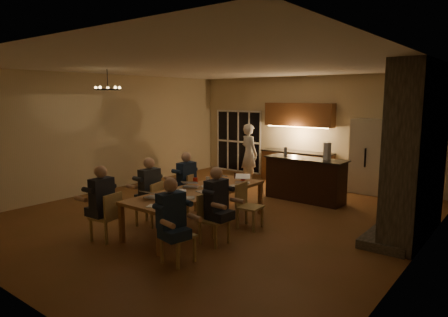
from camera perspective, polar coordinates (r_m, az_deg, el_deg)
floor at (r=8.93m, az=-0.76°, el=-8.02°), size 9.00×9.00×0.00m
back_wall at (r=12.44m, az=12.40°, el=4.06°), size 8.00×0.04×3.20m
left_wall at (r=11.54m, az=-16.57°, el=3.55°), size 0.04×9.00×3.20m
right_wall at (r=6.87m, az=26.38°, el=-0.37°), size 0.04×9.00×3.20m
ceiling at (r=8.57m, az=-0.80°, el=13.05°), size 8.00×9.00×0.04m
french_doors at (r=13.83m, az=2.10°, el=2.43°), size 1.86×0.08×2.10m
fireplace at (r=8.10m, az=25.91°, el=0.93°), size 0.58×2.50×3.20m
kitchenette at (r=12.33m, az=10.44°, el=2.21°), size 2.24×0.68×2.40m
refrigerator at (r=11.46m, az=20.07°, el=0.32°), size 0.90×0.68×2.00m
dining_table at (r=8.07m, az=-3.65°, el=-7.11°), size 1.10×3.15×0.75m
bar_island at (r=10.20m, az=11.51°, el=-2.94°), size 2.07×0.74×1.08m
chair_left_near at (r=7.59m, az=-16.60°, el=-7.94°), size 0.51×0.51×0.89m
chair_left_mid at (r=8.28m, az=-10.69°, el=-6.34°), size 0.54×0.54×0.89m
chair_left_far at (r=9.06m, az=-5.70°, el=-4.91°), size 0.54×0.54×0.89m
chair_right_near at (r=6.38m, az=-6.59°, el=-10.86°), size 0.45×0.45×0.89m
chair_right_mid at (r=7.11m, az=-1.40°, el=-8.72°), size 0.44×0.44×0.89m
chair_right_far at (r=7.95m, az=3.73°, el=-6.84°), size 0.48×0.48×0.89m
person_left_near at (r=7.55m, az=-17.00°, el=-6.14°), size 0.63×0.63×1.38m
person_right_near at (r=6.23m, az=-7.54°, el=-8.98°), size 0.71×0.71×1.38m
person_left_mid at (r=8.26m, az=-10.55°, el=-4.62°), size 0.64×0.64×1.38m
person_right_mid at (r=7.09m, az=-1.10°, el=-6.70°), size 0.64×0.64×1.38m
person_left_far at (r=8.94m, az=-5.36°, el=-3.47°), size 0.62×0.62×1.38m
standing_person at (r=11.97m, az=3.61°, el=0.68°), size 0.77×0.64×1.79m
chandelier at (r=9.47m, az=-16.26°, el=9.46°), size 0.57×0.57×0.03m
laptop_a at (r=7.44m, az=-10.06°, el=-4.72°), size 0.35×0.32×0.23m
laptop_b at (r=7.17m, az=-6.89°, el=-5.17°), size 0.42×0.41×0.23m
laptop_c at (r=8.21m, az=-4.76°, el=-3.33°), size 0.42×0.40×0.23m
laptop_d at (r=7.75m, az=-2.79°, el=-4.05°), size 0.38×0.35×0.23m
laptop_e at (r=8.92m, az=-0.37°, el=-2.32°), size 0.36×0.33×0.23m
laptop_f at (r=8.60m, az=2.66°, el=-2.76°), size 0.42×0.41×0.23m
mug_front at (r=7.68m, az=-6.17°, el=-4.70°), size 0.08×0.08×0.10m
mug_mid at (r=8.34m, az=-0.31°, el=-3.56°), size 0.07×0.07×0.10m
mug_back at (r=8.77m, az=-2.33°, el=-2.94°), size 0.09×0.09×0.10m
redcup_near at (r=6.83m, az=-9.04°, el=-6.38°), size 0.09×0.09×0.12m
redcup_mid at (r=8.57m, az=-4.12°, el=-3.17°), size 0.10×0.10×0.12m
redcup_far at (r=8.89m, az=2.72°, el=-2.73°), size 0.10×0.10×0.12m
can_silver at (r=7.43m, az=-6.55°, el=-5.08°), size 0.07×0.07×0.12m
can_cola at (r=9.07m, az=1.69°, el=-2.49°), size 0.06×0.06×0.12m
plate_near at (r=7.34m, az=-5.06°, el=-5.64°), size 0.22×0.22×0.02m
plate_left at (r=7.53m, az=-9.50°, el=-5.35°), size 0.22×0.22×0.02m
plate_far at (r=8.26m, az=1.46°, el=-3.98°), size 0.25×0.25×0.02m
notepad at (r=6.92m, az=-10.27°, el=-6.67°), size 0.20×0.23×0.01m
bar_bottle at (r=10.30m, az=8.79°, el=0.98°), size 0.08×0.08×0.24m
bar_blender at (r=9.89m, az=14.53°, el=1.00°), size 0.16×0.16×0.42m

